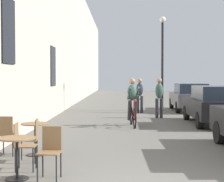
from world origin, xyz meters
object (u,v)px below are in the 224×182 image
(cafe_chair_near_toward_street, at_px, (22,143))
(cafe_chair_mid_toward_street, at_px, (32,137))
(cafe_table_mid, at_px, (35,132))
(cafe_chair_near_toward_wall, at_px, (50,149))
(cafe_table_near, at_px, (17,149))
(parked_car_third, at_px, (189,97))
(cafe_chair_mid_toward_wall, at_px, (7,133))
(street_lamp, at_px, (162,51))
(pedestrian_near, at_px, (159,95))
(parked_car_second, at_px, (214,104))
(pedestrian_mid, at_px, (140,93))
(cyclist_on_bicycle, at_px, (133,103))

(cafe_chair_near_toward_street, distance_m, cafe_chair_mid_toward_street, 0.70)
(cafe_chair_near_toward_street, xyz_separation_m, cafe_table_mid, (-0.05, 1.36, 0.00))
(cafe_chair_near_toward_wall, distance_m, cafe_table_mid, 2.02)
(cafe_table_near, bearing_deg, parked_car_third, 67.34)
(cafe_chair_mid_toward_street, bearing_deg, cafe_chair_near_toward_street, -92.22)
(cafe_chair_mid_toward_wall, distance_m, street_lamp, 12.48)
(cafe_chair_near_toward_street, relative_size, cafe_chair_near_toward_wall, 1.00)
(cafe_chair_near_toward_wall, height_order, parked_car_third, parked_car_third)
(pedestrian_near, xyz_separation_m, parked_car_second, (1.78, -2.17, -0.22))
(street_lamp, relative_size, parked_car_third, 1.20)
(cafe_table_near, distance_m, parked_car_third, 14.11)
(cafe_table_mid, bearing_deg, cafe_chair_near_toward_wall, -70.09)
(pedestrian_near, distance_m, parked_car_second, 2.82)
(cafe_table_near, relative_size, parked_car_second, 0.18)
(street_lamp, height_order, parked_car_third, street_lamp)
(cafe_chair_near_toward_street, bearing_deg, parked_car_third, 66.05)
(cafe_chair_near_toward_street, relative_size, cafe_chair_mid_toward_wall, 1.00)
(cafe_chair_near_toward_wall, height_order, pedestrian_mid, pedestrian_mid)
(cafe_chair_near_toward_wall, relative_size, pedestrian_mid, 0.53)
(cafe_chair_near_toward_wall, height_order, cafe_chair_mid_toward_wall, same)
(cafe_chair_near_toward_wall, height_order, street_lamp, street_lamp)
(pedestrian_mid, bearing_deg, cafe_chair_near_toward_street, -104.16)
(cafe_table_mid, bearing_deg, cafe_table_near, -86.38)
(cafe_chair_mid_toward_street, height_order, cyclist_on_bicycle, cyclist_on_bicycle)
(cafe_table_mid, bearing_deg, cafe_chair_mid_toward_wall, -173.02)
(cafe_chair_near_toward_street, bearing_deg, pedestrian_near, 68.50)
(cafe_chair_near_toward_street, height_order, pedestrian_near, pedestrian_near)
(pedestrian_near, height_order, parked_car_third, pedestrian_near)
(cafe_table_mid, height_order, pedestrian_mid, pedestrian_mid)
(parked_car_third, bearing_deg, cafe_chair_mid_toward_street, -115.09)
(cafe_table_near, height_order, parked_car_second, parked_car_second)
(cafe_chair_near_toward_wall, distance_m, cafe_chair_mid_toward_street, 1.37)
(cafe_chair_mid_toward_street, xyz_separation_m, cyclist_on_bicycle, (2.30, 5.76, 0.29))
(cafe_chair_mid_toward_wall, bearing_deg, parked_car_second, 42.98)
(pedestrian_mid, distance_m, parked_car_second, 5.12)
(cafe_table_near, bearing_deg, pedestrian_mid, 76.88)
(pedestrian_mid, relative_size, parked_car_second, 0.42)
(cafe_chair_near_toward_street, bearing_deg, street_lamp, 71.82)
(cyclist_on_bicycle, height_order, pedestrian_mid, cyclist_on_bicycle)
(cafe_table_near, bearing_deg, cafe_chair_near_toward_street, 97.10)
(cafe_table_near, distance_m, pedestrian_near, 10.30)
(cafe_table_near, xyz_separation_m, cafe_chair_mid_toward_street, (-0.05, 1.31, -0.00))
(pedestrian_near, distance_m, pedestrian_mid, 2.41)
(cyclist_on_bicycle, relative_size, parked_car_third, 0.43)
(cafe_chair_near_toward_street, height_order, parked_car_second, parked_car_second)
(cafe_table_mid, relative_size, parked_car_second, 0.18)
(pedestrian_near, bearing_deg, cyclist_on_bicycle, -115.50)
(cafe_chair_near_toward_street, distance_m, pedestrian_mid, 11.74)
(cafe_chair_mid_toward_wall, relative_size, street_lamp, 0.18)
(cafe_chair_mid_toward_wall, bearing_deg, cafe_table_mid, 6.98)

